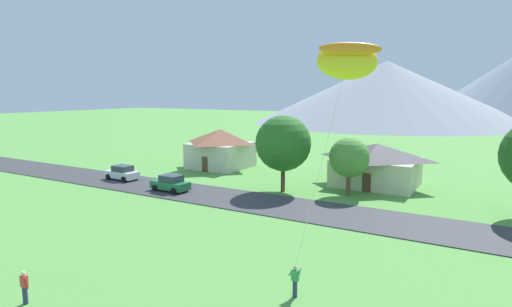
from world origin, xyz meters
name	(u,v)px	position (x,y,z in m)	size (l,w,h in m)	color
road_strip	(319,212)	(0.00, 26.16, 0.04)	(160.00, 6.81, 0.08)	#38383D
mountain_east_ridge	(386,92)	(-20.34, 137.74, 10.40)	(88.40, 88.40, 20.80)	#8E939E
house_leftmost	(221,148)	(-19.91, 39.76, 2.76)	(7.81, 7.87, 5.33)	beige
house_left_center	(376,164)	(1.50, 39.29, 2.44)	(9.40, 8.11, 4.72)	beige
tree_near_left	(349,158)	(0.28, 33.21, 3.87)	(4.01, 4.01, 5.90)	brown
tree_left_of_center	(283,143)	(-6.20, 31.47, 5.09)	(5.79, 5.79, 8.00)	#4C3823
parked_car_white_west_end	(122,173)	(-25.20, 26.97, 0.87)	(4.24, 2.16, 1.68)	white
parked_car_green_mid_west	(171,183)	(-16.36, 25.50, 0.87)	(4.27, 2.21, 1.68)	#237042
kite_flyer_with_kite	(347,64)	(6.15, 13.49, 11.68)	(3.63, 3.86, 12.83)	navy
watcher_person	(24,287)	(-6.67, 4.08, 0.88)	(0.56, 0.24, 1.68)	navy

